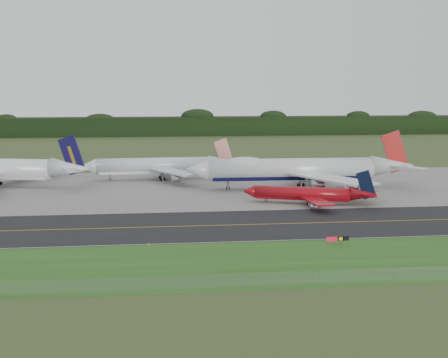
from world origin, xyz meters
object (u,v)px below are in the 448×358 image
jet_star_tail (161,166)px  taxiway_sign (338,239)px  jet_ba_747 (299,169)px  jet_red_737 (309,194)px

jet_star_tail → taxiway_sign: 99.10m
jet_ba_747 → jet_star_tail: jet_ba_747 is taller
jet_red_737 → jet_star_tail: jet_star_tail is taller
jet_star_tail → jet_red_737: bearing=-52.9°
jet_red_737 → taxiway_sign: bearing=-97.4°
jet_ba_747 → taxiway_sign: size_ratio=14.90×
jet_ba_747 → jet_star_tail: (-41.22, 25.09, -1.43)m
jet_star_tail → taxiway_sign: bearing=-70.9°
jet_ba_747 → jet_red_737: bearing=-97.3°
jet_ba_747 → jet_star_tail: bearing=148.7°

